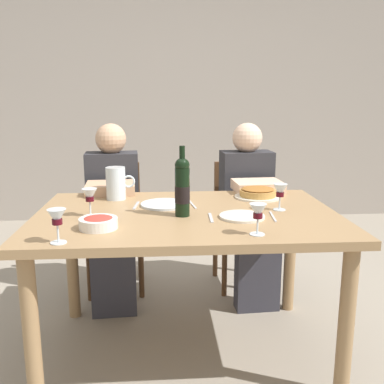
# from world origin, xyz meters

# --- Properties ---
(ground_plane) EXTENTS (8.00, 8.00, 0.00)m
(ground_plane) POSITION_xyz_m (0.00, 0.00, 0.00)
(ground_plane) COLOR gray
(back_wall) EXTENTS (8.00, 0.10, 2.80)m
(back_wall) POSITION_xyz_m (0.00, 2.68, 1.40)
(back_wall) COLOR #A3998E
(back_wall) RESTS_ON ground
(dining_table) EXTENTS (1.50, 1.00, 0.76)m
(dining_table) POSITION_xyz_m (0.00, 0.00, 0.67)
(dining_table) COLOR #9E7A51
(dining_table) RESTS_ON ground
(wine_bottle) EXTENTS (0.07, 0.07, 0.34)m
(wine_bottle) POSITION_xyz_m (-0.02, -0.06, 0.90)
(wine_bottle) COLOR black
(wine_bottle) RESTS_ON dining_table
(water_pitcher) EXTENTS (0.16, 0.11, 0.18)m
(water_pitcher) POSITION_xyz_m (-0.38, 0.32, 0.84)
(water_pitcher) COLOR silver
(water_pitcher) RESTS_ON dining_table
(baked_tart) EXTENTS (0.26, 0.26, 0.06)m
(baked_tart) POSITION_xyz_m (0.43, 0.30, 0.79)
(baked_tart) COLOR silver
(baked_tart) RESTS_ON dining_table
(salad_bowl) EXTENTS (0.17, 0.17, 0.06)m
(salad_bowl) POSITION_xyz_m (-0.40, -0.24, 0.79)
(salad_bowl) COLOR white
(salad_bowl) RESTS_ON dining_table
(wine_glass_left_diner) EXTENTS (0.07, 0.07, 0.14)m
(wine_glass_left_diner) POSITION_xyz_m (0.48, 0.02, 0.86)
(wine_glass_left_diner) COLOR silver
(wine_glass_left_diner) RESTS_ON dining_table
(wine_glass_right_diner) EXTENTS (0.07, 0.07, 0.14)m
(wine_glass_right_diner) POSITION_xyz_m (-0.47, -0.04, 0.86)
(wine_glass_right_diner) COLOR silver
(wine_glass_right_diner) RESTS_ON dining_table
(wine_glass_centre) EXTENTS (0.07, 0.07, 0.14)m
(wine_glass_centre) POSITION_xyz_m (-0.53, -0.43, 0.86)
(wine_glass_centre) COLOR silver
(wine_glass_centre) RESTS_ON dining_table
(wine_glass_spare) EXTENTS (0.07, 0.07, 0.13)m
(wine_glass_spare) POSITION_xyz_m (0.27, -0.38, 0.85)
(wine_glass_spare) COLOR silver
(wine_glass_spare) RESTS_ON dining_table
(dinner_plate_left_setting) EXTENTS (0.22, 0.22, 0.01)m
(dinner_plate_left_setting) POSITION_xyz_m (0.26, -0.11, 0.77)
(dinner_plate_left_setting) COLOR silver
(dinner_plate_left_setting) RESTS_ON dining_table
(dinner_plate_right_setting) EXTENTS (0.25, 0.25, 0.01)m
(dinner_plate_right_setting) POSITION_xyz_m (-0.11, 0.16, 0.77)
(dinner_plate_right_setting) COLOR silver
(dinner_plate_right_setting) RESTS_ON dining_table
(fork_left_setting) EXTENTS (0.02, 0.16, 0.00)m
(fork_left_setting) POSITION_xyz_m (0.11, -0.11, 0.76)
(fork_left_setting) COLOR silver
(fork_left_setting) RESTS_ON dining_table
(knife_left_setting) EXTENTS (0.03, 0.18, 0.00)m
(knife_left_setting) POSITION_xyz_m (0.41, -0.11, 0.76)
(knife_left_setting) COLOR silver
(knife_left_setting) RESTS_ON dining_table
(knife_right_setting) EXTENTS (0.03, 0.18, 0.00)m
(knife_right_setting) POSITION_xyz_m (0.04, 0.16, 0.76)
(knife_right_setting) COLOR silver
(knife_right_setting) RESTS_ON dining_table
(spoon_right_setting) EXTENTS (0.03, 0.16, 0.00)m
(spoon_right_setting) POSITION_xyz_m (-0.26, 0.16, 0.76)
(spoon_right_setting) COLOR silver
(spoon_right_setting) RESTS_ON dining_table
(chair_left) EXTENTS (0.43, 0.43, 0.87)m
(chair_left) POSITION_xyz_m (-0.46, 0.89, 0.50)
(chair_left) COLOR brown
(chair_left) RESTS_ON ground
(diner_left) EXTENTS (0.36, 0.52, 1.16)m
(diner_left) POSITION_xyz_m (-0.44, 0.65, 0.62)
(diner_left) COLOR #2D2D33
(diner_left) RESTS_ON ground
(chair_right) EXTENTS (0.42, 0.42, 0.87)m
(chair_right) POSITION_xyz_m (0.45, 0.89, 0.50)
(chair_right) COLOR brown
(chair_right) RESTS_ON ground
(diner_right) EXTENTS (0.35, 0.52, 1.16)m
(diner_right) POSITION_xyz_m (0.46, 0.66, 0.62)
(diner_right) COLOR #2D2D33
(diner_right) RESTS_ON ground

